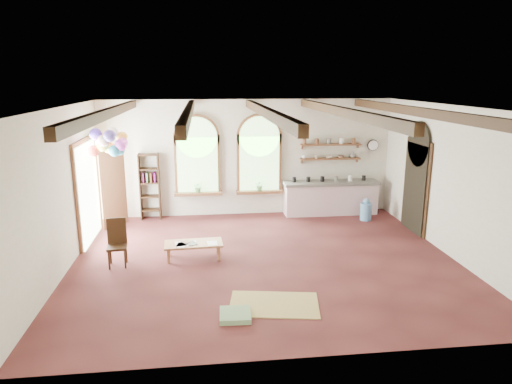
{
  "coord_description": "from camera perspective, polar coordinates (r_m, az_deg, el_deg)",
  "views": [
    {
      "loc": [
        -1.24,
        -8.92,
        3.73
      ],
      "look_at": [
        -0.12,
        0.6,
        1.35
      ],
      "focal_mm": 32.0,
      "sensor_mm": 36.0,
      "label": 1
    }
  ],
  "objects": [
    {
      "name": "tablet",
      "position": [
        9.79,
        -8.09,
        -6.36
      ],
      "size": [
        0.28,
        0.32,
        0.01
      ],
      "primitive_type": "cube",
      "rotation": [
        0.0,
        0.0,
        0.38
      ],
      "color": "black",
      "rests_on": "coffee_table"
    },
    {
      "name": "kitchen_counter",
      "position": [
        13.04,
        9.29,
        -0.66
      ],
      "size": [
        2.68,
        0.62,
        0.94
      ],
      "color": "beige",
      "rests_on": "floor"
    },
    {
      "name": "floor",
      "position": [
        9.75,
        1.14,
        -8.53
      ],
      "size": [
        8.0,
        8.0,
        0.0
      ],
      "primitive_type": "plane",
      "color": "#5D2726",
      "rests_on": "ground"
    },
    {
      "name": "shelf_vase",
      "position": [
        13.16,
        12.01,
        4.64
      ],
      "size": [
        0.18,
        0.18,
        0.19
      ],
      "primitive_type": "imported",
      "color": "slate",
      "rests_on": "wall_shelf_lower"
    },
    {
      "name": "window_left",
      "position": [
        12.53,
        -7.34,
        4.21
      ],
      "size": [
        1.3,
        0.28,
        2.2
      ],
      "color": "brown",
      "rests_on": "floor"
    },
    {
      "name": "coffee_table",
      "position": [
        9.84,
        -7.82,
        -6.53
      ],
      "size": [
        1.25,
        0.62,
        0.35
      ],
      "color": "tan",
      "rests_on": "floor"
    },
    {
      "name": "side_chair",
      "position": [
        9.81,
        -16.91,
        -7.24
      ],
      "size": [
        0.42,
        0.42,
        0.98
      ],
      "color": "#342310",
      "rests_on": "floor"
    },
    {
      "name": "bookshelf",
      "position": [
        12.65,
        -13.14,
        0.67
      ],
      "size": [
        0.53,
        0.32,
        1.8
      ],
      "color": "#342310",
      "rests_on": "floor"
    },
    {
      "name": "water_jug_a",
      "position": [
        12.7,
        13.58,
        -2.28
      ],
      "size": [
        0.31,
        0.31,
        0.6
      ],
      "color": "#6099CE",
      "rests_on": "floor"
    },
    {
      "name": "water_jug_b",
      "position": [
        13.4,
        13.37,
        -1.43
      ],
      "size": [
        0.31,
        0.31,
        0.6
      ],
      "color": "#6099CE",
      "rests_on": "floor"
    },
    {
      "name": "floor_mat",
      "position": [
        7.98,
        2.27,
        -13.85
      ],
      "size": [
        1.64,
        1.17,
        0.02
      ],
      "primitive_type": "cube",
      "rotation": [
        0.0,
        0.0,
        -0.17
      ],
      "color": "tan",
      "rests_on": "floor"
    },
    {
      "name": "potted_plant_right",
      "position": [
        12.67,
        0.47,
        0.83
      ],
      "size": [
        0.27,
        0.23,
        0.3
      ],
      "primitive_type": "imported",
      "color": "#598C4C",
      "rests_on": "window_right"
    },
    {
      "name": "floor_cushion",
      "position": [
        7.59,
        -2.62,
        -15.11
      ],
      "size": [
        0.52,
        0.52,
        0.09
      ],
      "primitive_type": "cube",
      "rotation": [
        0.0,
        0.0,
        -0.05
      ],
      "color": "#769E6D",
      "rests_on": "floor"
    },
    {
      "name": "table_book",
      "position": [
        9.84,
        -9.11,
        -6.26
      ],
      "size": [
        0.24,
        0.26,
        0.02
      ],
      "primitive_type": "imported",
      "rotation": [
        0.0,
        0.0,
        0.54
      ],
      "color": "olive",
      "rests_on": "coffee_table"
    },
    {
      "name": "shelf_bowl_b",
      "position": [
        13.06,
        10.53,
        4.35
      ],
      "size": [
        0.2,
        0.2,
        0.06
      ],
      "primitive_type": "imported",
      "color": "#8C664C",
      "rests_on": "wall_shelf_lower"
    },
    {
      "name": "potted_plant_left",
      "position": [
        12.58,
        -7.24,
        0.62
      ],
      "size": [
        0.27,
        0.23,
        0.3
      ],
      "primitive_type": "imported",
      "color": "#598C4C",
      "rests_on": "window_left"
    },
    {
      "name": "shelf_cup_b",
      "position": [
        12.87,
        7.55,
        4.4
      ],
      "size": [
        0.1,
        0.1,
        0.09
      ],
      "primitive_type": "imported",
      "color": "beige",
      "rests_on": "wall_shelf_lower"
    },
    {
      "name": "shelf_cup_a",
      "position": [
        12.79,
        6.02,
        4.39
      ],
      "size": [
        0.12,
        0.1,
        0.1
      ],
      "primitive_type": "imported",
      "color": "white",
      "rests_on": "wall_shelf_lower"
    },
    {
      "name": "ceiling_beams",
      "position": [
        9.03,
        1.24,
        9.96
      ],
      "size": [
        6.2,
        6.8,
        0.18
      ],
      "primitive_type": null,
      "color": "#342310",
      "rests_on": "ceiling"
    },
    {
      "name": "shelf_bowl_a",
      "position": [
        12.96,
        9.05,
        4.33
      ],
      "size": [
        0.22,
        0.22,
        0.05
      ],
      "primitive_type": "imported",
      "color": "beige",
      "rests_on": "wall_shelf_lower"
    },
    {
      "name": "left_doorway",
      "position": [
        11.36,
        -20.3,
        -0.05
      ],
      "size": [
        0.1,
        1.9,
        2.5
      ],
      "primitive_type": "cube",
      "color": "brown",
      "rests_on": "floor"
    },
    {
      "name": "wall_clock",
      "position": [
        13.39,
        14.41,
        5.68
      ],
      "size": [
        0.32,
        0.04,
        0.32
      ],
      "primitive_type": "cylinder",
      "rotation": [
        1.57,
        0.0,
        0.0
      ],
      "color": "black",
      "rests_on": "wall_back"
    },
    {
      "name": "wall_shelf_lower",
      "position": [
        12.99,
        9.26,
        4.13
      ],
      "size": [
        1.7,
        0.24,
        0.04
      ],
      "primitive_type": "cube",
      "color": "brown",
      "rests_on": "wall_back"
    },
    {
      "name": "wall_shelf_upper",
      "position": [
        12.92,
        9.33,
        5.87
      ],
      "size": [
        1.7,
        0.24,
        0.04
      ],
      "primitive_type": "cube",
      "color": "brown",
      "rests_on": "wall_back"
    },
    {
      "name": "balloon_cluster",
      "position": [
        10.85,
        -17.88,
        5.9
      ],
      "size": [
        0.87,
        0.93,
        1.16
      ],
      "color": "white",
      "rests_on": "floor"
    },
    {
      "name": "right_doorway",
      "position": [
        11.94,
        19.28,
        0.44
      ],
      "size": [
        0.1,
        1.3,
        2.4
      ],
      "primitive_type": "cube",
      "color": "black",
      "rests_on": "floor"
    },
    {
      "name": "window_right",
      "position": [
        12.62,
        0.42,
        4.4
      ],
      "size": [
        1.3,
        0.28,
        2.2
      ],
      "color": "brown",
      "rests_on": "floor"
    }
  ]
}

